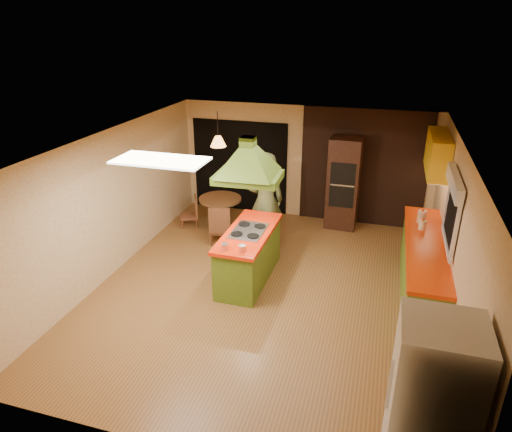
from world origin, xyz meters
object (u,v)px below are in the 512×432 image
(refrigerator, at_px, (431,406))
(wall_oven, at_px, (344,183))
(dining_table, at_px, (220,207))
(kitchen_island, at_px, (249,255))
(canister_large, at_px, (422,217))
(man, at_px, (265,201))

(refrigerator, bearing_deg, wall_oven, 104.08)
(refrigerator, xyz_separation_m, wall_oven, (-1.44, 5.77, 0.08))
(refrigerator, distance_m, dining_table, 6.33)
(kitchen_island, distance_m, refrigerator, 4.14)
(canister_large, bearing_deg, kitchen_island, -157.61)
(man, xyz_separation_m, canister_large, (2.83, -0.11, 0.07))
(man, height_order, dining_table, man)
(kitchen_island, distance_m, canister_large, 3.06)
(man, bearing_deg, canister_large, 152.99)
(kitchen_island, relative_size, refrigerator, 1.01)
(wall_oven, relative_size, dining_table, 2.17)
(kitchen_island, relative_size, wall_oven, 0.93)
(dining_table, bearing_deg, refrigerator, -51.66)
(man, height_order, wall_oven, wall_oven)
(kitchen_island, xyz_separation_m, refrigerator, (2.71, -3.10, 0.44))
(dining_table, bearing_deg, man, -27.68)
(kitchen_island, xyz_separation_m, man, (-0.05, 1.25, 0.51))
(kitchen_island, relative_size, canister_large, 8.26)
(refrigerator, relative_size, dining_table, 1.99)
(kitchen_island, xyz_separation_m, canister_large, (2.78, 1.14, 0.57))
(man, bearing_deg, refrigerator, 97.55)
(canister_large, bearing_deg, refrigerator, -90.89)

